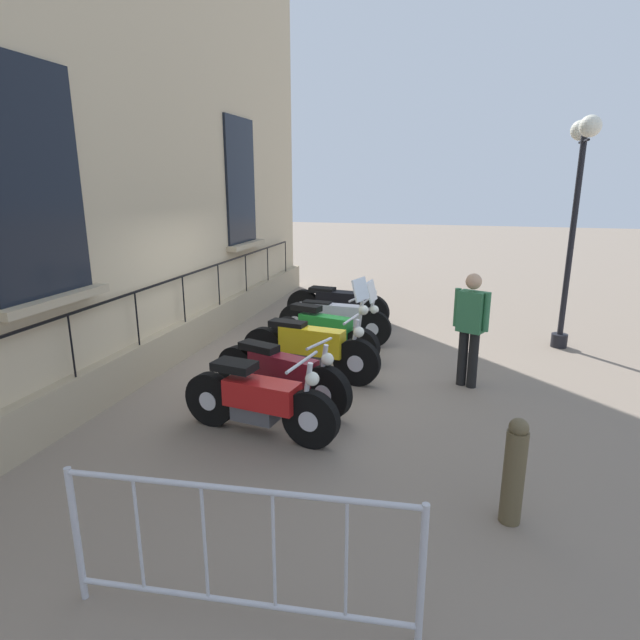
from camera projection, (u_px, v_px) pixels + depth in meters
ground_plane at (294, 365)px, 8.48m from camera, size 60.00×60.00×0.00m
building_facade at (145, 91)px, 7.97m from camera, size 0.82×12.69×8.71m
motorcycle_red at (259, 401)px, 6.04m from camera, size 2.02×0.78×1.02m
motorcycle_maroon at (280, 376)px, 6.86m from camera, size 2.09×0.87×1.00m
motorcycle_yellow at (309, 349)px, 7.85m from camera, size 2.25×0.68×1.01m
motorcycle_green at (324, 333)px, 8.76m from camera, size 2.04×0.79×1.43m
motorcycle_silver at (335, 319)px, 9.58m from camera, size 2.17×0.55×1.20m
motorcycle_black at (337, 305)px, 10.67m from camera, size 2.20×0.71×0.98m
lamppost at (578, 192)px, 8.73m from camera, size 0.34×1.04×3.93m
crowd_barrier at (239, 550)px, 3.40m from camera, size 2.41×0.26×1.05m
bollard at (514, 471)px, 4.46m from camera, size 0.19×0.19×0.99m
pedestrian_standing at (470, 324)px, 7.40m from camera, size 0.49×0.35×1.67m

